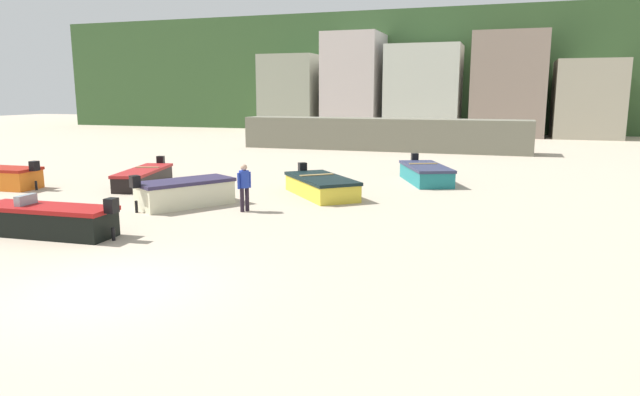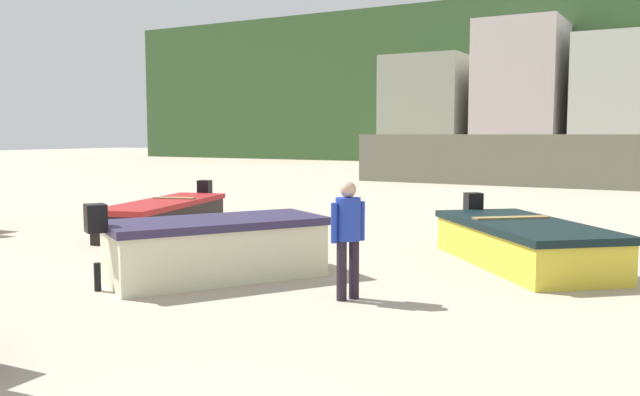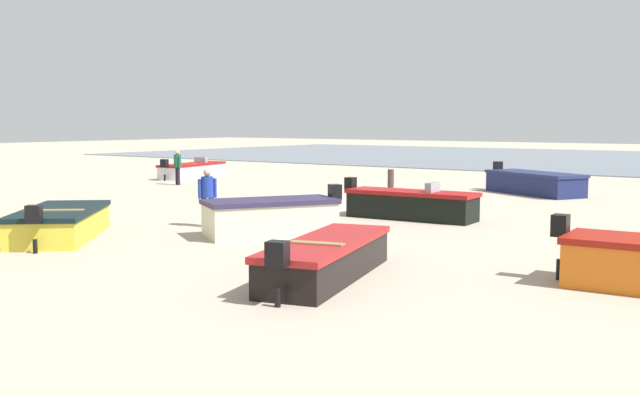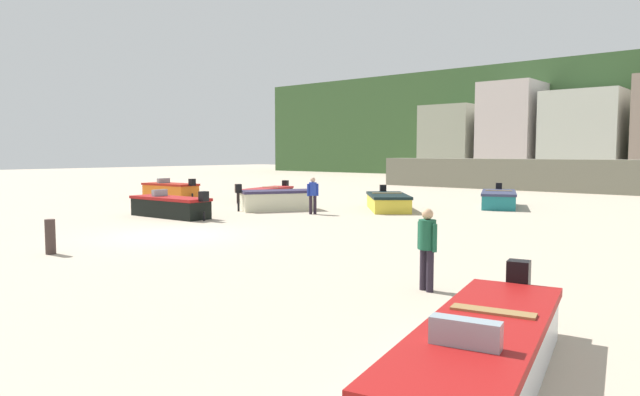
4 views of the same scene
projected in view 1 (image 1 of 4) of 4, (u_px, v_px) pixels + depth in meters
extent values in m
plane|color=#B4A48E|center=(111.00, 288.00, 11.54)|extent=(160.00, 160.00, 0.00)
cube|color=#35542D|center=(449.00, 76.00, 71.96)|extent=(90.00, 32.00, 12.45)
cube|color=#6D6B5A|center=(382.00, 134.00, 39.58)|extent=(20.13, 2.40, 2.24)
cube|color=#969A86|center=(294.00, 94.00, 59.35)|extent=(5.77, 6.65, 7.87)
cube|color=beige|center=(355.00, 84.00, 57.15)|extent=(5.48, 6.73, 9.87)
cube|color=beige|center=(423.00, 90.00, 54.27)|extent=(7.00, 5.02, 8.53)
cube|color=gray|center=(508.00, 85.00, 52.05)|extent=(6.57, 5.62, 9.47)
cube|color=#A49E88|center=(587.00, 99.00, 50.55)|extent=(5.69, 6.44, 6.89)
cube|color=black|center=(48.00, 223.00, 15.77)|extent=(3.91, 1.34, 0.73)
cube|color=#9F1515|center=(46.00, 208.00, 15.69)|extent=(4.02, 1.42, 0.12)
cube|color=black|center=(111.00, 206.00, 15.11)|extent=(0.30, 0.33, 0.40)
cylinder|color=black|center=(113.00, 234.00, 15.26)|extent=(0.11, 0.11, 0.37)
cube|color=#8C9EA8|center=(26.00, 200.00, 15.83)|extent=(0.24, 0.69, 0.28)
cube|color=black|center=(34.00, 166.00, 23.08)|extent=(0.30, 0.34, 0.40)
cylinder|color=black|center=(36.00, 186.00, 23.23)|extent=(0.11, 0.11, 0.39)
cube|color=#1C7479|center=(426.00, 175.00, 25.25)|extent=(2.89, 4.14, 0.66)
cube|color=#2B304E|center=(426.00, 167.00, 25.18)|extent=(3.00, 4.27, 0.12)
cube|color=black|center=(415.00, 157.00, 27.21)|extent=(0.40, 0.38, 0.40)
cylinder|color=black|center=(414.00, 172.00, 27.35)|extent=(0.13, 0.13, 0.33)
cube|color=olive|center=(423.00, 164.00, 25.64)|extent=(1.28, 0.72, 0.08)
cube|color=beige|center=(185.00, 195.00, 19.93)|extent=(2.89, 3.49, 0.82)
cube|color=#2D2645|center=(185.00, 182.00, 19.84)|extent=(3.01, 3.62, 0.12)
cube|color=black|center=(135.00, 182.00, 18.67)|extent=(0.42, 0.41, 0.40)
cylinder|color=black|center=(136.00, 207.00, 18.83)|extent=(0.14, 0.14, 0.41)
cube|color=black|center=(144.00, 179.00, 24.33)|extent=(2.23, 4.33, 0.61)
cube|color=#A21F20|center=(143.00, 170.00, 24.26)|extent=(2.34, 4.44, 0.12)
cube|color=black|center=(161.00, 160.00, 26.45)|extent=(0.38, 0.35, 0.40)
cylinder|color=black|center=(161.00, 175.00, 26.58)|extent=(0.12, 0.12, 0.30)
cube|color=olive|center=(148.00, 168.00, 24.77)|extent=(1.03, 0.50, 0.08)
cube|color=gold|center=(321.00, 188.00, 21.91)|extent=(3.72, 3.95, 0.63)
cube|color=black|center=(321.00, 178.00, 21.84)|extent=(3.84, 4.08, 0.12)
cube|color=black|center=(303.00, 167.00, 23.70)|extent=(0.43, 0.42, 0.40)
cylinder|color=black|center=(303.00, 184.00, 23.83)|extent=(0.14, 0.14, 0.32)
cube|color=olive|center=(317.00, 175.00, 22.26)|extent=(1.21, 1.09, 0.08)
cylinder|color=black|center=(247.00, 199.00, 19.05)|extent=(0.19, 0.19, 0.82)
cylinder|color=black|center=(242.00, 200.00, 18.92)|extent=(0.19, 0.19, 0.82)
cylinder|color=#2037A2|center=(244.00, 179.00, 18.86)|extent=(0.47, 0.47, 0.58)
cylinder|color=#2037A2|center=(250.00, 180.00, 19.01)|extent=(0.12, 0.12, 0.54)
cylinder|color=#2037A2|center=(239.00, 181.00, 18.72)|extent=(0.12, 0.12, 0.54)
sphere|color=tan|center=(244.00, 167.00, 18.78)|extent=(0.30, 0.30, 0.22)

